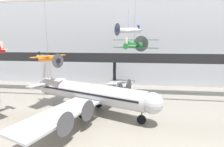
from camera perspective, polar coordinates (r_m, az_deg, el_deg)
The scene contains 6 objects.
hangar_back_wall at distance 47.79m, azimuth 1.95°, elevation 9.87°, with size 140.00×3.00×22.14m.
mezzanine_walkway at distance 38.79m, azimuth 0.67°, elevation 4.42°, with size 110.00×3.20×9.16m.
airliner_silver_main at distance 29.08m, azimuth -7.63°, elevation -6.30°, with size 23.62×27.60×9.20m.
suspended_plane_orange_highwing at distance 31.24m, azimuth -20.10°, elevation 4.72°, with size 5.53×6.28×10.85m.
suspended_plane_white_twin at distance 40.07m, azimuth 5.30°, elevation 13.82°, with size 6.30×6.89×5.68m.
suspended_plane_green_biplane at distance 30.01m, azimuth 7.31°, elevation 9.26°, with size 7.76×6.77×8.58m.
Camera 1 is at (4.32, -13.79, 11.84)m, focal length 28.00 mm.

